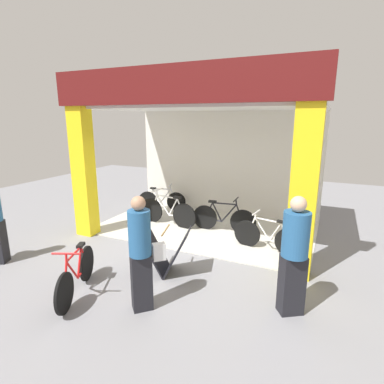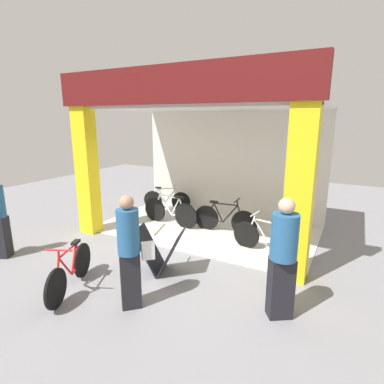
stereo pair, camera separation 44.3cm
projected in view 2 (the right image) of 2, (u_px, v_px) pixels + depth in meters
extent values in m
plane|color=gray|center=(175.00, 250.00, 6.72)|extent=(18.89, 18.89, 0.00)
cube|color=beige|center=(206.00, 228.00, 8.07)|extent=(5.44, 3.16, 0.02)
cube|color=silver|center=(230.00, 163.00, 9.06)|extent=(5.44, 0.12, 3.08)
cube|color=yellow|center=(87.00, 172.00, 7.51)|extent=(0.45, 0.36, 3.08)
cube|color=yellow|center=(299.00, 196.00, 5.20)|extent=(0.45, 0.36, 3.08)
cube|color=#591414|center=(168.00, 84.00, 5.78)|extent=(5.64, 0.20, 0.71)
cube|color=silver|center=(208.00, 108.00, 7.35)|extent=(5.44, 3.16, 0.06)
cylinder|color=black|center=(186.00, 216.00, 7.98)|extent=(0.68, 0.11, 0.68)
cylinder|color=black|center=(155.00, 209.00, 8.55)|extent=(0.68, 0.11, 0.68)
cylinder|color=white|center=(178.00, 215.00, 8.12)|extent=(0.46, 0.08, 0.09)
cylinder|color=white|center=(175.00, 207.00, 8.12)|extent=(0.30, 0.06, 0.51)
cylinder|color=white|center=(166.00, 205.00, 8.29)|extent=(0.42, 0.08, 0.53)
cylinder|color=white|center=(169.00, 196.00, 8.16)|extent=(0.65, 0.10, 0.05)
cylinder|color=white|center=(182.00, 207.00, 7.99)|extent=(0.23, 0.06, 0.46)
cylinder|color=white|center=(158.00, 202.00, 8.44)|extent=(0.21, 0.06, 0.47)
cylinder|color=white|center=(160.00, 192.00, 8.32)|extent=(0.06, 0.04, 0.14)
cylinder|color=white|center=(160.00, 190.00, 8.29)|extent=(0.08, 0.48, 0.03)
cube|color=black|center=(179.00, 197.00, 7.98)|extent=(0.22, 0.12, 0.05)
cylinder|color=black|center=(153.00, 200.00, 9.73)|extent=(0.57, 0.21, 0.59)
cylinder|color=black|center=(181.00, 201.00, 9.56)|extent=(0.57, 0.21, 0.59)
cylinder|color=silver|center=(160.00, 201.00, 9.69)|extent=(0.39, 0.15, 0.08)
cylinder|color=silver|center=(162.00, 195.00, 9.63)|extent=(0.25, 0.11, 0.44)
cylinder|color=silver|center=(171.00, 195.00, 9.58)|extent=(0.35, 0.14, 0.46)
cylinder|color=silver|center=(167.00, 189.00, 9.55)|extent=(0.55, 0.20, 0.05)
cylinder|color=silver|center=(156.00, 194.00, 9.66)|extent=(0.19, 0.09, 0.39)
cylinder|color=silver|center=(178.00, 195.00, 9.53)|extent=(0.18, 0.08, 0.41)
cylinder|color=silver|center=(175.00, 187.00, 9.48)|extent=(0.06, 0.05, 0.12)
cylinder|color=silver|center=(175.00, 185.00, 9.47)|extent=(0.15, 0.40, 0.03)
cube|color=black|center=(158.00, 188.00, 9.60)|extent=(0.20, 0.14, 0.04)
cylinder|color=black|center=(206.00, 218.00, 7.89)|extent=(0.65, 0.07, 0.65)
cylinder|color=black|center=(244.00, 224.00, 7.47)|extent=(0.65, 0.07, 0.65)
cylinder|color=black|center=(215.00, 220.00, 7.80)|extent=(0.44, 0.05, 0.08)
cylinder|color=black|center=(218.00, 213.00, 7.71)|extent=(0.28, 0.05, 0.48)
cylinder|color=black|center=(230.00, 214.00, 7.58)|extent=(0.40, 0.05, 0.51)
cylinder|color=black|center=(226.00, 204.00, 7.58)|extent=(0.62, 0.06, 0.05)
cylinder|color=black|center=(210.00, 211.00, 7.80)|extent=(0.21, 0.04, 0.43)
cylinder|color=black|center=(240.00, 214.00, 7.46)|extent=(0.19, 0.04, 0.45)
cylinder|color=black|center=(237.00, 203.00, 7.43)|extent=(0.06, 0.04, 0.13)
cylinder|color=black|center=(237.00, 200.00, 7.42)|extent=(0.05, 0.45, 0.03)
cube|color=black|center=(214.00, 202.00, 7.70)|extent=(0.20, 0.11, 0.05)
cylinder|color=black|center=(288.00, 245.00, 6.26)|extent=(0.60, 0.13, 0.60)
cylinder|color=black|center=(246.00, 235.00, 6.80)|extent=(0.60, 0.13, 0.60)
cylinder|color=white|center=(277.00, 244.00, 6.39)|extent=(0.41, 0.09, 0.08)
cylinder|color=white|center=(274.00, 234.00, 6.39)|extent=(0.27, 0.07, 0.45)
cylinder|color=white|center=(261.00, 230.00, 6.56)|extent=(0.37, 0.09, 0.47)
cylinder|color=white|center=(267.00, 222.00, 6.44)|extent=(0.58, 0.12, 0.05)
cylinder|color=white|center=(283.00, 235.00, 6.27)|extent=(0.20, 0.06, 0.41)
cylinder|color=white|center=(250.00, 227.00, 6.70)|extent=(0.18, 0.06, 0.42)
cylinder|color=white|center=(255.00, 216.00, 6.59)|extent=(0.06, 0.04, 0.13)
cylinder|color=white|center=(255.00, 214.00, 6.57)|extent=(0.09, 0.42, 0.03)
cube|color=black|center=(280.00, 224.00, 6.27)|extent=(0.19, 0.12, 0.05)
cylinder|color=black|center=(82.00, 260.00, 5.58)|extent=(0.29, 0.58, 0.62)
cylinder|color=black|center=(56.00, 289.00, 4.65)|extent=(0.29, 0.58, 0.62)
cylinder|color=red|center=(77.00, 267.00, 5.36)|extent=(0.20, 0.39, 0.08)
cylinder|color=red|center=(74.00, 259.00, 5.23)|extent=(0.14, 0.26, 0.47)
cylinder|color=red|center=(66.00, 267.00, 4.94)|extent=(0.19, 0.36, 0.49)
cylinder|color=red|center=(68.00, 251.00, 5.01)|extent=(0.27, 0.56, 0.05)
cylinder|color=red|center=(79.00, 252.00, 5.43)|extent=(0.11, 0.20, 0.42)
cylinder|color=red|center=(58.00, 273.00, 4.69)|extent=(0.11, 0.18, 0.43)
cylinder|color=red|center=(59.00, 254.00, 4.71)|extent=(0.05, 0.06, 0.13)
cylinder|color=red|center=(58.00, 250.00, 4.71)|extent=(0.41, 0.20, 0.03)
cube|color=black|center=(76.00, 242.00, 5.29)|extent=(0.16, 0.21, 0.05)
cube|color=black|center=(150.00, 250.00, 5.74)|extent=(0.59, 0.67, 0.86)
cube|color=black|center=(172.00, 252.00, 5.66)|extent=(0.59, 0.67, 0.86)
cylinder|color=olive|center=(160.00, 229.00, 5.60)|extent=(0.19, 0.55, 0.03)
cube|color=black|center=(2.00, 237.00, 6.33)|extent=(0.35, 0.33, 0.87)
cube|color=black|center=(281.00, 288.00, 4.41)|extent=(0.42, 0.39, 0.91)
cylinder|color=#26598C|center=(284.00, 237.00, 4.22)|extent=(0.52, 0.52, 0.66)
sphere|color=#D8AD8C|center=(287.00, 206.00, 4.12)|extent=(0.23, 0.23, 0.23)
cube|color=black|center=(131.00, 280.00, 4.65)|extent=(0.38, 0.38, 0.88)
cylinder|color=#26598C|center=(128.00, 232.00, 4.46)|extent=(0.46, 0.46, 0.68)
sphere|color=tan|center=(126.00, 202.00, 4.36)|extent=(0.21, 0.21, 0.21)
cube|color=white|center=(148.00, 251.00, 4.62)|extent=(0.22, 0.22, 0.26)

